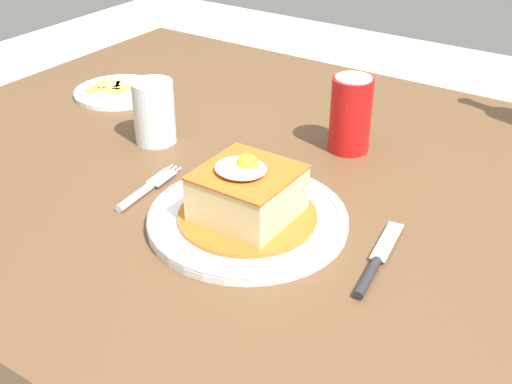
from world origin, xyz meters
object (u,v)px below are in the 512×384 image
fork (144,190)px  drinking_glass (154,116)px  soda_can (351,114)px  knife (374,267)px  side_plate_fries (118,92)px  main_plate (248,218)px

fork → drinking_glass: bearing=125.6°
soda_can → knife: bearing=-57.7°
knife → soda_can: 0.33m
knife → drinking_glass: drinking_glass is taller
drinking_glass → knife: bearing=-15.1°
side_plate_fries → knife: bearing=-20.0°
knife → soda_can: (-0.17, 0.27, 0.06)m
main_plate → drinking_glass: (-0.27, 0.12, 0.04)m
fork → side_plate_fries: (-0.30, 0.26, -0.00)m
drinking_glass → soda_can: bearing=28.4°
soda_can → drinking_glass: size_ratio=1.18×
fork → soda_can: 0.35m
drinking_glass → side_plate_fries: 0.23m
knife → drinking_glass: 0.47m
main_plate → knife: (0.18, 0.00, -0.00)m
main_plate → drinking_glass: size_ratio=2.56×
main_plate → side_plate_fries: (-0.47, 0.24, -0.00)m
main_plate → drinking_glass: bearing=155.6°
soda_can → main_plate: bearing=-92.2°
drinking_glass → side_plate_fries: bearing=150.1°
main_plate → soda_can: bearing=87.8°
knife → soda_can: size_ratio=1.34×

